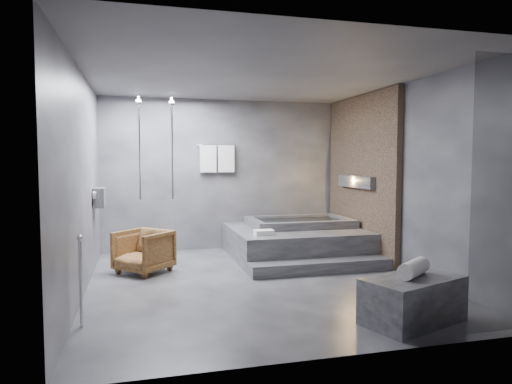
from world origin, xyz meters
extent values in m
plane|color=#2E2E31|center=(0.00, 0.00, 0.00)|extent=(5.00, 5.00, 0.00)
cube|color=#4D4D50|center=(0.00, 0.00, 2.80)|extent=(4.50, 5.00, 0.04)
cube|color=#39393E|center=(0.00, 2.50, 1.40)|extent=(4.50, 0.04, 2.80)
cube|color=#39393E|center=(0.00, -2.50, 1.40)|extent=(4.50, 0.04, 2.80)
cube|color=#39393E|center=(-2.25, 0.00, 1.40)|extent=(0.04, 5.00, 2.80)
cube|color=#39393E|center=(2.25, 0.00, 1.40)|extent=(0.04, 5.00, 2.80)
cube|color=#9A785A|center=(2.19, 1.25, 1.40)|extent=(0.10, 2.40, 2.78)
cube|color=#FF9938|center=(2.11, 1.25, 1.30)|extent=(0.14, 1.20, 0.20)
cube|color=gray|center=(-2.16, 1.40, 1.10)|extent=(0.16, 0.42, 0.30)
imported|color=beige|center=(-2.15, 1.30, 1.05)|extent=(0.08, 0.08, 0.21)
imported|color=beige|center=(-2.15, 1.50, 1.03)|extent=(0.07, 0.07, 0.15)
cylinder|color=silver|center=(-1.00, 2.05, 1.90)|extent=(0.04, 0.04, 1.80)
cylinder|color=silver|center=(-1.55, 2.05, 1.90)|extent=(0.04, 0.04, 1.80)
cylinder|color=silver|center=(-0.15, 2.44, 1.95)|extent=(0.75, 0.02, 0.02)
cube|color=white|center=(-0.32, 2.42, 1.70)|extent=(0.30, 0.06, 0.50)
cube|color=white|center=(0.02, 2.42, 1.70)|extent=(0.30, 0.06, 0.50)
cylinder|color=silver|center=(-2.15, -1.20, 0.45)|extent=(0.04, 0.04, 0.90)
cube|color=black|center=(1.65, -2.45, 1.35)|extent=(0.55, 0.01, 2.60)
cube|color=#333336|center=(1.05, 1.45, 0.25)|extent=(2.20, 2.00, 0.50)
cube|color=#333336|center=(1.05, 0.27, 0.09)|extent=(2.20, 0.36, 0.18)
cube|color=#343436|center=(1.15, -1.93, 0.24)|extent=(1.18, 0.89, 0.47)
imported|color=#422610|center=(-1.52, 0.93, 0.32)|extent=(0.98, 0.98, 0.64)
cylinder|color=white|center=(1.17, -1.89, 0.56)|extent=(0.49, 0.42, 0.17)
cube|color=white|center=(0.32, 0.86, 0.54)|extent=(0.30, 0.22, 0.08)
camera|label=1|loc=(-1.57, -5.98, 1.67)|focal=32.00mm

